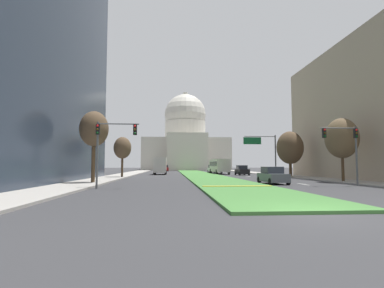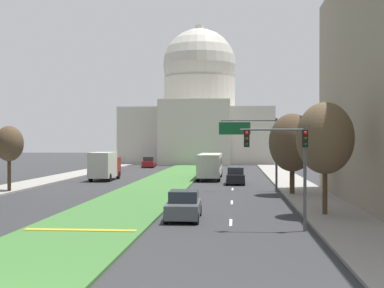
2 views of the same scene
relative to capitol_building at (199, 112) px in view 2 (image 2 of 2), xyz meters
The scene contains 18 objects.
ground_plane 48.85m from the capitol_building, 90.00° to the right, with size 260.00×260.00×0.00m, color #333335.
grass_median 53.57m from the capitol_building, 90.00° to the right, with size 6.14×87.07×0.14m, color #427A38.
median_curb_nose 84.29m from the capitol_building, 90.00° to the right, with size 5.53×0.50×0.04m, color gold.
lane_dashes_right 62.09m from the capitol_building, 83.18° to the right, with size 0.16×39.99×0.01m.
sidewalk_left 59.86m from the capitol_building, 103.20° to the right, with size 4.00×87.07×0.15m, color #9E9991.
sidewalk_right 59.86m from the capitol_building, 76.80° to the right, with size 4.00×87.07×0.15m, color #9E9991.
capitol_building is the anchor object (origin of this frame).
traffic_light_near_right 83.08m from the capitol_building, 82.99° to the right, with size 3.34×0.35×5.20m.
overhead_guide_sign 62.80m from the capitol_building, 81.47° to the right, with size 5.20×0.20×6.50m.
street_tree_right_near 78.31m from the capitol_building, 80.56° to the right, with size 3.40×3.40×6.78m.
street_tree_left_mid 65.98m from the capitol_building, 100.64° to the right, with size 2.47×2.47×5.79m.
street_tree_right_mid 66.41m from the capitol_building, 79.38° to the right, with size 3.83×3.83×6.74m.
sedan_lead_stopped 79.61m from the capitol_building, 86.68° to the right, with size 1.96×4.16×1.65m.
sedan_midblock 55.95m from the capitol_building, 82.12° to the right, with size 1.91×4.10×1.75m.
sedan_distant 39.34m from the capitol_building, 83.24° to the right, with size 1.93×4.30×1.83m.
sedan_far_horizon 25.06m from the capitol_building, 107.47° to the right, with size 2.24×4.66×1.79m.
box_truck_delivery 51.73m from the capitol_building, 98.20° to the right, with size 2.40×6.40×3.20m.
city_bus 48.41m from the capitol_building, 84.48° to the right, with size 2.62×11.00×2.95m.
Camera 2 is at (7.50, -12.21, 4.50)m, focal length 48.64 mm.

